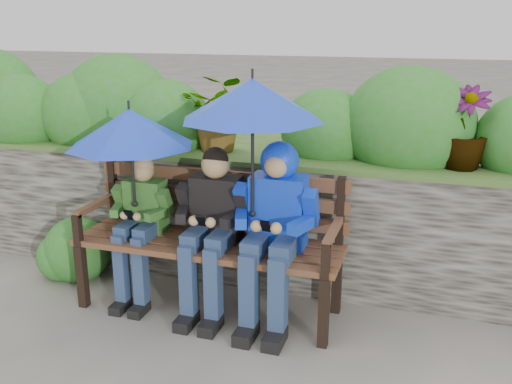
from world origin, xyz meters
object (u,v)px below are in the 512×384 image
(boy_right, at_px, (275,219))
(umbrella_right, at_px, (252,100))
(boy_left, at_px, (141,220))
(umbrella_left, at_px, (130,128))
(boy_middle, at_px, (212,223))
(park_bench, at_px, (212,231))

(boy_right, bearing_deg, umbrella_right, -171.83)
(boy_right, bearing_deg, boy_left, 179.78)
(boy_left, xyz_separation_m, umbrella_right, (0.87, -0.03, 0.92))
(umbrella_right, bearing_deg, umbrella_left, 179.72)
(boy_middle, bearing_deg, boy_left, 178.88)
(boy_middle, height_order, boy_right, boy_right)
(boy_left, distance_m, boy_middle, 0.57)
(boy_right, relative_size, umbrella_left, 1.39)
(park_bench, bearing_deg, umbrella_left, -169.17)
(park_bench, height_order, boy_right, boy_right)
(boy_left, relative_size, boy_middle, 0.91)
(umbrella_right, bearing_deg, boy_middle, 177.33)
(boy_middle, distance_m, boy_right, 0.46)
(boy_middle, xyz_separation_m, boy_right, (0.46, 0.01, 0.08))
(park_bench, relative_size, umbrella_left, 2.11)
(boy_left, bearing_deg, boy_middle, -1.12)
(boy_middle, xyz_separation_m, umbrella_left, (-0.59, -0.01, 0.64))
(park_bench, distance_m, boy_right, 0.54)
(boy_middle, relative_size, boy_right, 0.95)
(boy_right, relative_size, umbrella_right, 1.28)
(park_bench, height_order, boy_middle, boy_middle)
(umbrella_right, bearing_deg, boy_left, 178.34)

